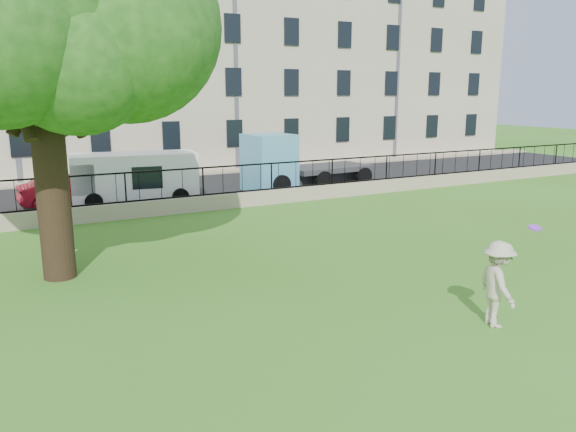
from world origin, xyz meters
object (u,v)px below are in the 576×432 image
frisbee (535,228)px  red_sedan (71,191)px  white_van (135,178)px  blue_truck (307,160)px  man (498,284)px

frisbee → red_sedan: 17.90m
white_van → blue_truck: 8.51m
frisbee → red_sedan: size_ratio=0.07×
white_van → blue_truck: size_ratio=0.79×
blue_truck → red_sedan: bearing=173.8°
man → red_sedan: (-5.76, 16.84, -0.22)m
man → frisbee: size_ratio=6.45×
man → white_van: (-3.26, 16.22, 0.18)m
red_sedan → white_van: size_ratio=0.79×
frisbee → blue_truck: (3.46, 15.83, -0.33)m
frisbee → blue_truck: bearing=77.7°
red_sedan → frisbee: bearing=-158.2°
man → red_sedan: bearing=38.3°
man → red_sedan: 17.80m
frisbee → red_sedan: frisbee is taller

